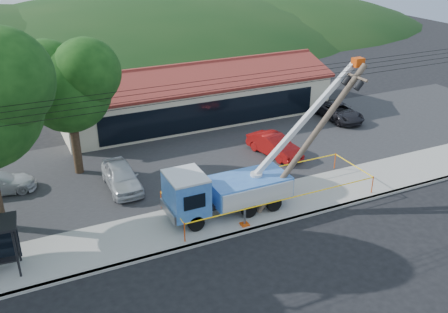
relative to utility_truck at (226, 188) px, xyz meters
The scene contains 14 objects.
ground 4.61m from the utility_truck, 83.22° to the right, with size 120.00×120.00×0.00m, color black.
curb 2.74m from the utility_truck, 76.85° to the right, with size 60.00×0.25×0.15m, color #AAA89F.
sidewalk 1.69m from the utility_truck, 28.19° to the right, with size 60.00×4.00×0.15m, color #AAA89F.
parking_lot 7.91m from the utility_truck, 86.24° to the left, with size 60.00×12.00×0.10m, color #28282B.
strip_mall 16.34m from the utility_truck, 73.99° to the left, with size 22.50×8.53×4.67m.
tree_lot 11.79m from the utility_truck, 126.64° to the left, with size 6.30×5.60×8.94m.
hill_center 51.83m from the utility_truck, 78.30° to the left, with size 89.60×64.00×32.00m, color #133513.
hill_east 59.22m from the utility_truck, 58.98° to the left, with size 72.80×52.00×26.00m, color #133513.
utility_truck is the anchor object (origin of this frame).
leaning_pole 5.93m from the utility_truck, ahead, with size 6.70×1.86×7.93m.
caution_tape 2.97m from the utility_truck, ahead, with size 12.12×3.74×1.08m.
car_silver 7.21m from the utility_truck, 130.04° to the left, with size 1.84×4.58×1.56m, color silver.
car_red 8.73m from the utility_truck, 41.08° to the left, with size 1.55×4.44×1.46m, color #A81110.
car_dark 17.84m from the utility_truck, 32.51° to the left, with size 2.26×4.89×1.36m, color black.
Camera 1 is at (-10.94, -17.58, 14.72)m, focal length 40.00 mm.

